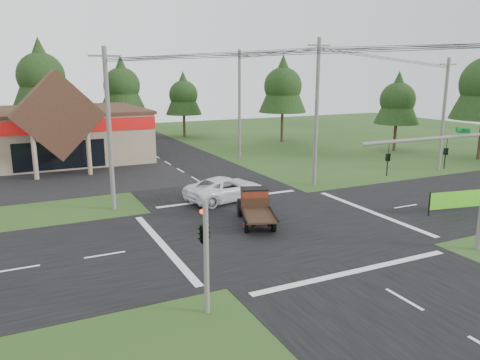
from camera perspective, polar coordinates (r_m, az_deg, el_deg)
ground at (r=27.78m, az=4.70°, el=-5.75°), size 120.00×120.00×0.00m
road_ns at (r=27.78m, az=4.70°, el=-5.73°), size 12.00×120.00×0.02m
road_ew at (r=27.77m, az=4.70°, el=-5.73°), size 120.00×12.00×0.02m
parking_apron at (r=42.59m, az=-25.87°, el=-0.37°), size 28.00×14.00×0.02m
traffic_signal_mast at (r=24.87m, az=25.63°, el=1.32°), size 8.12×0.24×7.00m
traffic_signal_corner at (r=17.28m, az=-4.42°, el=-5.22°), size 0.53×2.48×4.40m
utility_pole_nw at (r=31.32m, az=-15.67°, el=6.06°), size 2.00×0.30×10.50m
utility_pole_ne at (r=37.49m, az=9.32°, el=8.22°), size 2.00×0.30×11.50m
utility_pole_far at (r=46.96m, az=23.59°, el=7.45°), size 2.00×0.30×10.20m
utility_pole_n at (r=49.61m, az=-0.06°, el=9.35°), size 2.00×0.30×11.20m
tree_row_c at (r=63.74m, az=-23.13°, el=11.83°), size 7.28×7.28×13.13m
tree_row_d at (r=66.04m, az=-14.23°, el=11.29°), size 6.16×6.16×11.11m
tree_row_e at (r=66.26m, az=-6.92°, el=10.43°), size 5.04×5.04×9.09m
tree_side_ne at (r=61.31m, az=5.25°, el=11.53°), size 6.16×6.16×11.11m
tree_side_e_near at (r=56.67m, az=18.68°, el=9.43°), size 5.04×5.04×9.09m
antique_flatbed_truck at (r=27.95m, az=2.00°, el=-3.42°), size 3.37×5.18×2.03m
roadside_banner at (r=33.26m, az=25.10°, el=-2.43°), size 4.45×0.92×1.54m
white_pickup at (r=33.21m, az=-1.71°, el=-1.06°), size 6.51×4.01×1.68m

